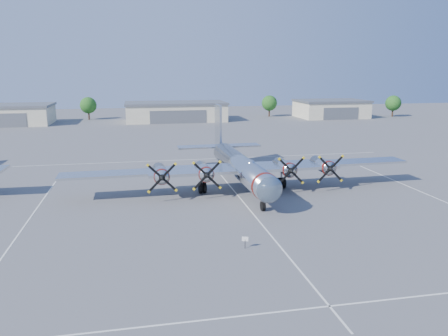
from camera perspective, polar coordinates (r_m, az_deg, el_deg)
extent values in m
plane|color=#58585B|center=(48.26, 2.63, -4.59)|extent=(260.00, 260.00, 0.00)
cube|color=silver|center=(43.55, -25.20, -7.75)|extent=(0.15, 40.00, 0.01)
cube|color=silver|center=(43.67, 4.22, -6.48)|extent=(0.15, 40.00, 0.01)
cube|color=silver|center=(29.08, 13.62, -17.14)|extent=(60.00, 0.15, 0.01)
cube|color=silver|center=(72.04, -2.16, 1.20)|extent=(60.00, 0.15, 0.01)
cube|color=beige|center=(131.67, -26.33, 6.16)|extent=(22.00, 14.00, 4.80)
cube|color=slate|center=(131.45, -26.44, 7.33)|extent=(22.60, 14.60, 0.60)
cube|color=slate|center=(124.96, -27.11, 5.52)|extent=(12.10, 0.20, 3.60)
cube|color=beige|center=(127.76, -6.31, 7.22)|extent=(28.00, 14.00, 4.80)
cube|color=slate|center=(127.54, -6.34, 8.43)|extent=(28.60, 14.60, 0.60)
cube|color=slate|center=(120.83, -6.00, 6.64)|extent=(15.40, 0.20, 3.60)
cube|color=beige|center=(140.38, 13.76, 7.42)|extent=(20.00, 14.00, 4.80)
cube|color=slate|center=(140.18, 13.82, 8.52)|extent=(20.60, 14.60, 0.60)
cube|color=slate|center=(134.10, 15.02, 6.87)|extent=(11.00, 0.20, 3.60)
cylinder|color=#382619|center=(136.02, -17.23, 6.64)|extent=(0.50, 0.50, 2.80)
sphere|color=#1A4C15|center=(135.79, -17.31, 7.83)|extent=(4.80, 4.80, 4.80)
cylinder|color=#382619|center=(139.57, 5.92, 7.27)|extent=(0.50, 0.50, 2.80)
sphere|color=#1A4C15|center=(139.33, 5.95, 8.44)|extent=(4.80, 4.80, 4.80)
cylinder|color=#382619|center=(148.31, 21.14, 6.81)|extent=(0.50, 0.50, 2.80)
sphere|color=#1A4C15|center=(148.09, 21.23, 7.90)|extent=(4.80, 4.80, 4.80)
cylinder|color=black|center=(36.32, 2.77, -9.87)|extent=(0.06, 0.06, 0.77)
cube|color=white|center=(36.16, 2.78, -9.24)|extent=(0.51, 0.21, 0.38)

